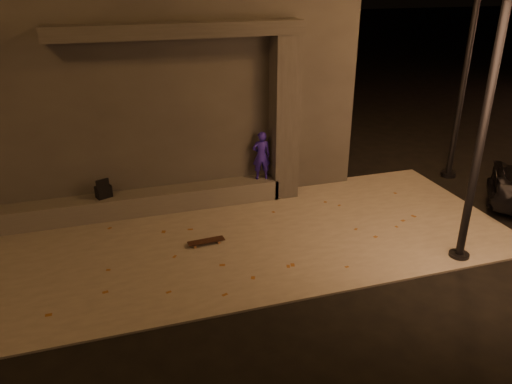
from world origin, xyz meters
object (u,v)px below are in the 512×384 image
object	(u,v)px
skateboard	(206,241)
street_lamp_0	(503,25)
skateboarder	(261,155)
column	(284,119)
backpack	(103,191)

from	to	relation	value
skateboard	street_lamp_0	size ratio (longest dim) A/B	0.10
skateboarder	street_lamp_0	bearing A→B (deg)	135.23
street_lamp_0	column	bearing A→B (deg)	120.43
skateboarder	backpack	bearing A→B (deg)	9.00
column	street_lamp_0	size ratio (longest dim) A/B	0.50
backpack	street_lamp_0	size ratio (longest dim) A/B	0.06
skateboard	street_lamp_0	xyz separation A→B (m)	(4.32, -1.81, 3.96)
backpack	skateboard	xyz separation A→B (m)	(1.77, -1.79, -0.54)
column	backpack	world-z (taller)	column
column	skateboarder	distance (m)	0.95
skateboarder	skateboard	bearing A→B (deg)	55.72
column	backpack	xyz separation A→B (m)	(-3.97, 0.00, -1.20)
skateboarder	backpack	world-z (taller)	skateboarder
skateboard	street_lamp_0	world-z (taller)	street_lamp_0
skateboarder	skateboard	xyz separation A→B (m)	(-1.68, -1.79, -0.94)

